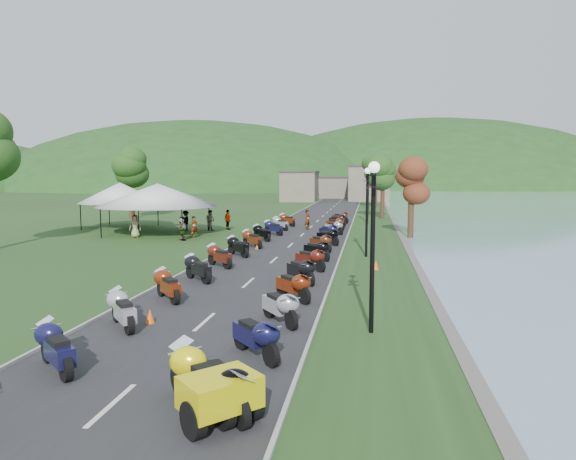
{
  "coord_description": "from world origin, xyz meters",
  "views": [
    {
      "loc": [
        5.13,
        -11.34,
        4.7
      ],
      "look_at": [
        0.22,
        19.59,
        1.3
      ],
      "focal_mm": 32.0,
      "sensor_mm": 36.0,
      "label": 1
    }
  ],
  "objects_px": {
    "vendor_tent_main": "(158,209)",
    "pedestrian_c": "(186,231)",
    "pedestrian_b": "(210,230)",
    "yellow_trike": "(202,383)",
    "streetlamp_near": "(372,250)",
    "pedestrian_a": "(194,238)"
  },
  "relations": [
    {
      "from": "yellow_trike",
      "to": "pedestrian_c",
      "type": "height_order",
      "value": "yellow_trike"
    },
    {
      "from": "vendor_tent_main",
      "to": "pedestrian_c",
      "type": "xyz_separation_m",
      "value": [
        1.27,
        2.68,
        -2.0
      ]
    },
    {
      "from": "vendor_tent_main",
      "to": "pedestrian_a",
      "type": "relative_size",
      "value": 3.92
    },
    {
      "from": "streetlamp_near",
      "to": "pedestrian_b",
      "type": "bearing_deg",
      "value": 116.85
    },
    {
      "from": "streetlamp_near",
      "to": "vendor_tent_main",
      "type": "height_order",
      "value": "streetlamp_near"
    },
    {
      "from": "pedestrian_b",
      "to": "pedestrian_a",
      "type": "bearing_deg",
      "value": 118.55
    },
    {
      "from": "pedestrian_b",
      "to": "pedestrian_c",
      "type": "xyz_separation_m",
      "value": [
        -1.95,
        -0.49,
        0.0
      ]
    },
    {
      "from": "pedestrian_a",
      "to": "yellow_trike",
      "type": "bearing_deg",
      "value": -124.02
    },
    {
      "from": "yellow_trike",
      "to": "streetlamp_near",
      "type": "bearing_deg",
      "value": -75.91
    },
    {
      "from": "vendor_tent_main",
      "to": "yellow_trike",
      "type": "bearing_deg",
      "value": -65.35
    },
    {
      "from": "streetlamp_near",
      "to": "vendor_tent_main",
      "type": "bearing_deg",
      "value": 125.56
    },
    {
      "from": "streetlamp_near",
      "to": "pedestrian_b",
      "type": "relative_size",
      "value": 2.88
    },
    {
      "from": "vendor_tent_main",
      "to": "pedestrian_b",
      "type": "distance_m",
      "value": 4.95
    },
    {
      "from": "yellow_trike",
      "to": "pedestrian_c",
      "type": "bearing_deg",
      "value": -24.97
    },
    {
      "from": "vendor_tent_main",
      "to": "pedestrian_c",
      "type": "relative_size",
      "value": 3.7
    },
    {
      "from": "pedestrian_a",
      "to": "pedestrian_c",
      "type": "bearing_deg",
      "value": 63.43
    },
    {
      "from": "pedestrian_b",
      "to": "pedestrian_c",
      "type": "bearing_deg",
      "value": 38.56
    },
    {
      "from": "vendor_tent_main",
      "to": "pedestrian_b",
      "type": "bearing_deg",
      "value": 44.53
    },
    {
      "from": "yellow_trike",
      "to": "pedestrian_c",
      "type": "relative_size",
      "value": 1.55
    },
    {
      "from": "yellow_trike",
      "to": "pedestrian_a",
      "type": "bearing_deg",
      "value": -26.09
    },
    {
      "from": "streetlamp_near",
      "to": "vendor_tent_main",
      "type": "distance_m",
      "value": 28.49
    },
    {
      "from": "vendor_tent_main",
      "to": "pedestrian_b",
      "type": "xyz_separation_m",
      "value": [
        3.23,
        3.17,
        -2.0
      ]
    }
  ]
}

